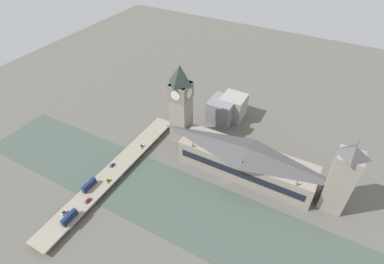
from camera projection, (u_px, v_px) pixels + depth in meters
ground_plane at (225, 182)px, 211.62m from camera, size 600.00×600.00×0.00m
river_water at (205, 216)px, 189.89m from camera, size 52.06×360.00×0.30m
parliament_hall at (246, 160)px, 211.61m from camera, size 25.38×96.84×23.67m
clock_tower at (181, 102)px, 225.85m from camera, size 15.00×15.00×66.27m
victoria_tower at (342, 178)px, 180.74m from camera, size 14.48×14.48×55.25m
road_bridge at (114, 171)px, 215.10m from camera, size 136.11×14.95×4.16m
double_decker_bus_lead at (69, 217)px, 181.24m from camera, size 11.35×2.66×4.94m
double_decker_bus_mid at (89, 185)px, 200.77m from camera, size 11.71×2.47×4.81m
car_northbound_lead at (112, 165)px, 217.68m from camera, size 4.24×1.80×1.32m
car_northbound_mid at (108, 181)px, 206.28m from camera, size 3.91×1.88×1.28m
car_northbound_tail at (64, 213)px, 186.22m from camera, size 4.22×1.91×1.31m
car_southbound_lead at (88, 200)px, 193.25m from camera, size 4.60×1.91×1.48m
car_southbound_mid at (142, 146)px, 233.33m from camera, size 4.61×1.77×1.54m
city_block_west at (222, 110)px, 261.37m from camera, size 22.83×21.22×20.46m
city_block_center at (233, 106)px, 265.68m from camera, size 20.37×20.11×20.70m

